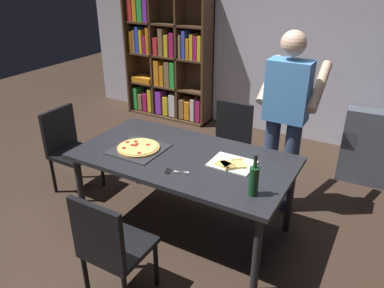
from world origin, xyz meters
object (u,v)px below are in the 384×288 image
Objects in this scene: chair_left_end at (68,145)px; wine_bottle at (254,180)px; pepperoni_pizza_on_tray at (139,148)px; person_serving_pizza at (286,114)px; chair_far_side at (229,139)px; bookshelf at (167,60)px; dining_table at (183,162)px; chair_near_camera at (110,245)px; kitchen_scissors at (173,171)px.

chair_left_end is 2.85× the size of wine_bottle.
person_serving_pizza is at bearing 39.30° from pepperoni_pizza_on_tray.
chair_left_end is at bearing -145.27° from chair_far_side.
wine_bottle is (0.74, -1.26, 0.36)m from chair_far_side.
bookshelf is 6.17× the size of wine_bottle.
dining_table is at bearing -130.02° from person_serving_pizza.
dining_table is 2.07× the size of chair_far_side.
wine_bottle reaches higher than dining_table.
bookshelf is at bearing 145.55° from person_serving_pizza.
chair_near_camera is 3.79m from bookshelf.
chair_left_end is (-1.42, 0.00, -0.17)m from dining_table.
person_serving_pizza is at bearing 69.85° from chair_near_camera.
pepperoni_pizza_on_tray is at bearing -140.70° from person_serving_pizza.
dining_table is at bearing 103.61° from kitchen_scissors.
wine_bottle is (1.15, -0.18, 0.10)m from pepperoni_pizza_on_tray.
wine_bottle is at bearing -47.28° from bookshelf.
wine_bottle is at bearing -20.25° from dining_table.
pepperoni_pizza_on_tray is (-1.05, -0.86, -0.23)m from person_serving_pizza.
wine_bottle is (2.44, -2.65, -0.03)m from bookshelf.
person_serving_pizza is 1.22m from kitchen_scissors.
bookshelf is at bearing 123.74° from kitchen_scissors.
kitchen_scissors is at bearing -179.12° from wine_bottle.
bookshelf reaches higher than chair_near_camera.
dining_table is 0.81m from wine_bottle.
dining_table is at bearing 159.75° from wine_bottle.
chair_far_side and chair_left_end have the same top height.
person_serving_pizza is (2.06, 0.76, 0.49)m from chair_left_end.
person_serving_pizza is at bearing -18.96° from chair_far_side.
kitchen_scissors is at bearing 84.43° from chair_near_camera.
pepperoni_pizza_on_tray is at bearing -5.34° from chair_left_end.
chair_left_end is at bearing 169.25° from kitchen_scissors.
dining_table is at bearing -54.30° from bookshelf.
chair_left_end is 1.05m from pepperoni_pizza_on_tray.
wine_bottle is (0.74, 0.71, 0.36)m from chair_near_camera.
chair_far_side is 2.85× the size of wine_bottle.
chair_far_side reaches higher than kitchen_scissors.
chair_far_side is at bearing 161.04° from person_serving_pizza.
chair_near_camera reaches higher than dining_table.
bookshelf is (-1.71, 3.36, 0.39)m from chair_near_camera.
person_serving_pizza is at bearing 20.33° from chair_left_end.
bookshelf reaches higher than pepperoni_pizza_on_tray.
dining_table is 2.93m from bookshelf.
chair_near_camera is 0.46× the size of bookshelf.
chair_near_camera is 1.73m from chair_left_end.
chair_near_camera is 2.06× the size of pepperoni_pizza_on_tray.
chair_left_end is (-1.42, 0.98, 0.00)m from chair_near_camera.
dining_table is at bearing 13.07° from pepperoni_pizza_on_tray.
bookshelf is at bearing 132.72° from wine_bottle.
chair_near_camera is (-0.00, -0.98, -0.17)m from dining_table.
person_serving_pizza reaches higher than chair_left_end.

